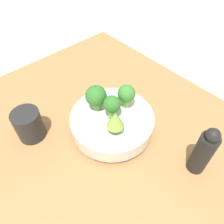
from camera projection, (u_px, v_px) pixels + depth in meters
ground_plane at (108, 141)px, 0.74m from camera, size 6.00×6.00×0.00m
table at (108, 138)px, 0.72m from camera, size 1.04×0.85×0.04m
bowl at (112, 122)px, 0.69m from camera, size 0.26×0.26×0.07m
broccoli_floret_center at (112, 106)px, 0.64m from camera, size 0.05×0.05×0.08m
romanesco_piece_far at (115, 120)px, 0.60m from camera, size 0.05×0.05×0.08m
broccoli_floret_front at (126, 94)px, 0.66m from camera, size 0.06×0.06×0.08m
broccoli_floret_right at (96, 97)px, 0.66m from camera, size 0.07×0.07×0.09m
cup at (29, 125)px, 0.67m from camera, size 0.09×0.09×0.10m
pepper_mill at (203, 152)px, 0.57m from camera, size 0.05×0.05×0.17m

